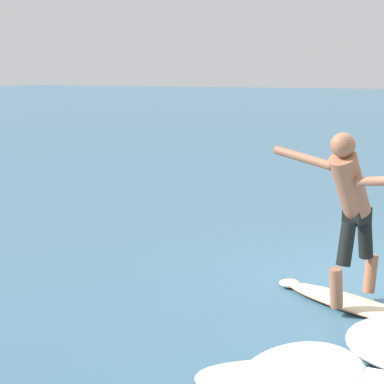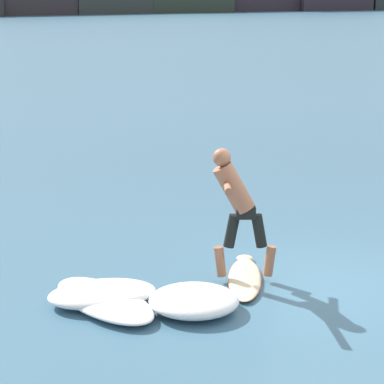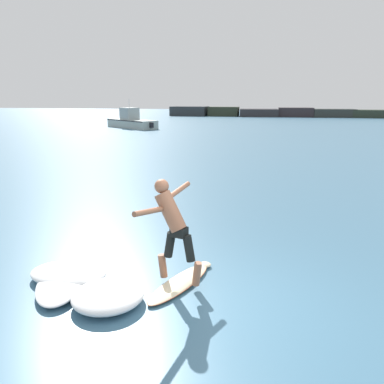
{
  "view_description": "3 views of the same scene",
  "coord_description": "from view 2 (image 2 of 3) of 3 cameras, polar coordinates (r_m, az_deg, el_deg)",
  "views": [
    {
      "loc": [
        -7.3,
        -1.28,
        2.43
      ],
      "look_at": [
        -1.06,
        2.37,
        1.1
      ],
      "focal_mm": 60.0,
      "sensor_mm": 36.0,
      "label": 1
    },
    {
      "loc": [
        -4.89,
        -10.55,
        4.31
      ],
      "look_at": [
        -1.32,
        1.6,
        1.03
      ],
      "focal_mm": 85.0,
      "sensor_mm": 36.0,
      "label": 2
    },
    {
      "loc": [
        0.59,
        -5.25,
        3.19
      ],
      "look_at": [
        -1.08,
        2.33,
        1.23
      ],
      "focal_mm": 35.0,
      "sensor_mm": 36.0,
      "label": 3
    }
  ],
  "objects": [
    {
      "name": "ground_plane",
      "position": [
        12.4,
        8.02,
        -5.98
      ],
      "size": [
        200.0,
        200.0,
        0.0
      ],
      "primitive_type": "plane",
      "color": "#3E6984"
    },
    {
      "name": "wave_foam_at_nose",
      "position": [
        11.68,
        -5.53,
        -6.77
      ],
      "size": [
        1.45,
        2.11,
        0.18
      ],
      "color": "white",
      "rests_on": "ground"
    },
    {
      "name": "wave_foam_beside",
      "position": [
        11.8,
        -5.65,
        -6.38
      ],
      "size": [
        1.42,
        0.97,
        0.24
      ],
      "color": "white",
      "rests_on": "ground"
    },
    {
      "name": "rock_jetty_breakwater",
      "position": [
        74.98,
        -2.02,
        11.79
      ],
      "size": [
        61.96,
        5.16,
        5.82
      ],
      "color": "#2C3134",
      "rests_on": "ground"
    },
    {
      "name": "wave_foam_at_tail",
      "position": [
        11.47,
        0.12,
        -6.83
      ],
      "size": [
        1.45,
        1.45,
        0.28
      ],
      "color": "white",
      "rests_on": "ground"
    },
    {
      "name": "surfboard",
      "position": [
        12.53,
        3.32,
        -5.42
      ],
      "size": [
        1.01,
        1.87,
        0.23
      ],
      "color": "beige",
      "rests_on": "ground"
    },
    {
      "name": "surfer",
      "position": [
        12.15,
        2.76,
        -0.54
      ],
      "size": [
        0.98,
        1.68,
        1.78
      ],
      "color": "#9C6145",
      "rests_on": "surfboard"
    }
  ]
}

